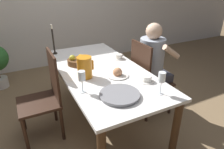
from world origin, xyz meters
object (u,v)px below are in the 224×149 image
chair_person_side (147,78)px  teacup_near_person (147,79)px  person_seated (154,62)px  bread_plate (118,73)px  candlestick_tall (54,43)px  red_pitcher (85,67)px  fruit_bowl (77,61)px  teacup_across (119,57)px  chair_opposite (45,95)px  serving_tray (120,95)px  wine_glass_water (82,77)px  wine_glass_juice (162,78)px

chair_person_side → teacup_near_person: bearing=-38.0°
person_seated → bread_plate: (-0.62, -0.21, 0.06)m
candlestick_tall → teacup_near_person: bearing=-62.6°
red_pitcher → fruit_bowl: (0.03, 0.36, -0.07)m
chair_person_side → person_seated: person_seated is taller
teacup_across → fruit_bowl: (-0.52, 0.06, 0.02)m
chair_person_side → teacup_across: chair_person_side is taller
teacup_near_person → person_seated: bearing=46.3°
teacup_across → teacup_near_person: bearing=-94.4°
chair_opposite → serving_tray: size_ratio=2.79×
chair_opposite → person_seated: bearing=-95.8°
person_seated → wine_glass_water: size_ratio=5.87×
wine_glass_juice → bread_plate: 0.51m
chair_opposite → teacup_near_person: chair_opposite is taller
teacup_across → bread_plate: size_ratio=0.64×
wine_glass_water → teacup_near_person: size_ratio=1.38×
chair_person_side → red_pitcher: chair_person_side is taller
chair_opposite → wine_glass_water: (0.27, -0.48, 0.37)m
chair_opposite → teacup_near_person: 1.08m
teacup_near_person → fruit_bowl: (-0.47, 0.71, 0.02)m
person_seated → red_pitcher: (-0.92, -0.09, 0.14)m
teacup_across → fruit_bowl: bearing=173.1°
red_pitcher → candlestick_tall: size_ratio=0.57×
teacup_across → wine_glass_water: bearing=-139.9°
red_pitcher → teacup_near_person: red_pitcher is taller
person_seated → teacup_near_person: size_ratio=8.09×
person_seated → bread_plate: bearing=-71.3°
teacup_near_person → candlestick_tall: bearing=117.4°
serving_tray → bread_plate: (0.17, 0.35, 0.01)m
teacup_across → fruit_bowl: fruit_bowl is taller
red_pitcher → wine_glass_water: 0.29m
person_seated → red_pitcher: size_ratio=5.43×
person_seated → red_pitcher: person_seated is taller
teacup_across → red_pitcher: bearing=-151.7°
serving_tray → candlestick_tall: (-0.25, 1.30, 0.14)m
person_seated → teacup_near_person: (-0.43, -0.45, 0.06)m
person_seated → wine_glass_water: (-1.04, -0.35, 0.18)m
chair_opposite → wine_glass_water: bearing=-151.0°
wine_glass_water → teacup_near_person: bearing=-8.7°
serving_tray → teacup_across: bearing=61.8°
chair_opposite → serving_tray: 0.90m
person_seated → wine_glass_juice: size_ratio=5.77×
red_pitcher → wine_glass_water: red_pitcher is taller
teacup_near_person → serving_tray: 0.38m
chair_opposite → person_seated: (1.31, -0.13, 0.19)m
chair_opposite → chair_person_side: bearing=-97.2°
person_seated → wine_glass_water: bearing=-71.3°
chair_opposite → bread_plate: size_ratio=4.25×
red_pitcher → fruit_bowl: red_pitcher is taller
wine_glass_water → serving_tray: (0.25, -0.21, -0.13)m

